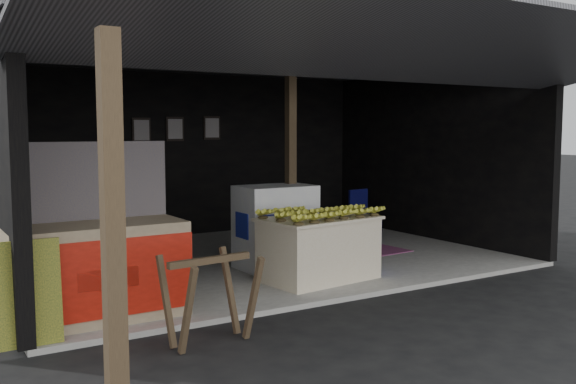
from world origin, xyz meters
TOP-DOWN VIEW (x-y plane):
  - ground at (0.00, 0.00)m, footprint 80.00×80.00m
  - concrete_slab at (0.00, 2.50)m, footprint 7.00×5.00m
  - shophouse at (0.00, 2.82)m, footprint 7.40×7.29m
  - banana_table at (0.05, 0.84)m, footprint 1.52×1.04m
  - banana_pile at (0.05, 0.84)m, footprint 1.40×0.94m
  - white_crate at (-0.05, 1.73)m, footprint 1.00×0.69m
  - neighbor_stall at (-2.74, 0.62)m, footprint 1.70×0.78m
  - green_signboard at (-3.49, 0.12)m, footprint 0.61×0.12m
  - sawhorse at (-2.05, -0.52)m, footprint 0.81×0.77m
  - water_barrel at (0.88, 0.92)m, footprint 0.32×0.32m
  - plastic_chair at (2.11, 2.58)m, footprint 0.47×0.47m
  - magenta_rug at (1.56, 2.05)m, footprint 1.57×1.11m
  - picture_frames at (-0.17, 4.89)m, footprint 1.62×0.04m

SIDE VIEW (x-z plane):
  - ground at x=0.00m, z-range 0.00..0.00m
  - concrete_slab at x=0.00m, z-range 0.00..0.06m
  - magenta_rug at x=1.56m, z-range 0.06..0.07m
  - water_barrel at x=0.88m, z-range 0.06..0.53m
  - banana_table at x=0.05m, z-range 0.06..0.85m
  - sawhorse at x=-2.05m, z-range 0.11..0.90m
  - green_signboard at x=-3.49m, z-range 0.06..0.98m
  - neighbor_stall at x=-2.74m, z-range -0.29..1.45m
  - plastic_chair at x=2.11m, z-range 0.14..1.02m
  - white_crate at x=-0.05m, z-range 0.06..1.17m
  - banana_pile at x=0.05m, z-range 0.84..1.00m
  - picture_frames at x=-0.17m, z-range 1.70..2.16m
  - shophouse at x=0.00m, z-range 0.59..3.61m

